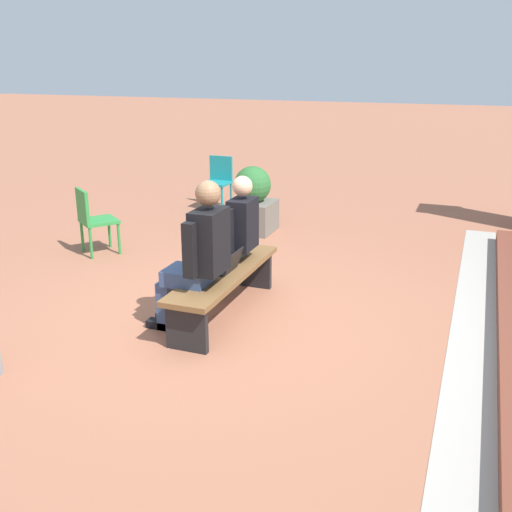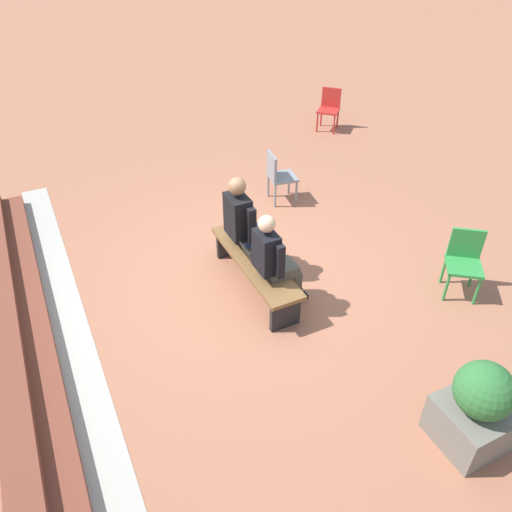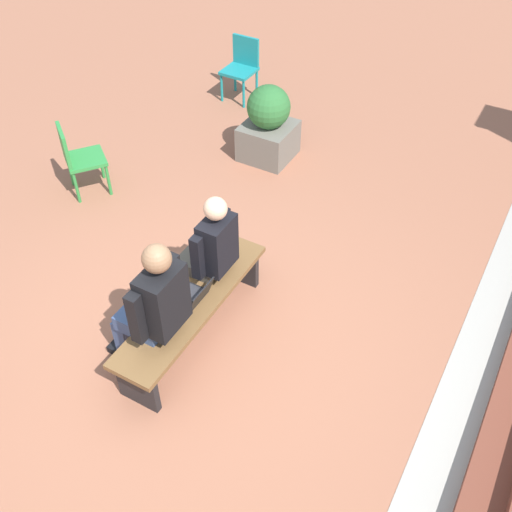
{
  "view_description": "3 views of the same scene",
  "coord_description": "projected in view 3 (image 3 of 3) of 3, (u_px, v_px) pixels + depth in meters",
  "views": [
    {
      "loc": [
        4.7,
        2.12,
        2.36
      ],
      "look_at": [
        -0.32,
        0.22,
        0.59
      ],
      "focal_mm": 42.0,
      "sensor_mm": 36.0,
      "label": 1
    },
    {
      "loc": [
        -4.65,
        2.12,
        4.13
      ],
      "look_at": [
        -0.53,
        0.11,
        0.77
      ],
      "focal_mm": 35.0,
      "sensor_mm": 36.0,
      "label": 2
    },
    {
      "loc": [
        2.56,
        2.12,
        4.19
      ],
      "look_at": [
        -0.43,
        0.44,
        0.99
      ],
      "focal_mm": 42.0,
      "sensor_mm": 36.0,
      "label": 3
    }
  ],
  "objects": [
    {
      "name": "person_student",
      "position": [
        208.0,
        250.0,
        5.17
      ],
      "size": [
        0.51,
        0.65,
        1.29
      ],
      "color": "#4C473D",
      "rests_on": "ground"
    },
    {
      "name": "ground_plane",
      "position": [
        188.0,
        351.0,
        5.25
      ],
      "size": [
        60.0,
        60.0,
        0.0
      ],
      "primitive_type": "plane",
      "color": "#9E6047"
    },
    {
      "name": "laptop",
      "position": [
        193.0,
        297.0,
        5.04
      ],
      "size": [
        0.32,
        0.29,
        0.21
      ],
      "color": "black",
      "rests_on": "bench"
    },
    {
      "name": "person_adult",
      "position": [
        153.0,
        305.0,
        4.65
      ],
      "size": [
        0.57,
        0.72,
        1.39
      ],
      "color": "#384C75",
      "rests_on": "ground"
    },
    {
      "name": "concrete_strip",
      "position": [
        443.0,
        447.0,
        4.57
      ],
      "size": [
        7.99,
        0.4,
        0.01
      ],
      "primitive_type": "cube",
      "color": "#A8A399",
      "rests_on": "ground"
    },
    {
      "name": "plastic_chair_far_left",
      "position": [
        77.0,
        156.0,
        6.62
      ],
      "size": [
        0.59,
        0.59,
        0.84
      ],
      "color": "#2D893D",
      "rests_on": "ground"
    },
    {
      "name": "planter",
      "position": [
        268.0,
        125.0,
        7.19
      ],
      "size": [
        0.6,
        0.6,
        0.94
      ],
      "color": "#6B665B",
      "rests_on": "ground"
    },
    {
      "name": "bench",
      "position": [
        193.0,
        308.0,
        5.14
      ],
      "size": [
        1.8,
        0.44,
        0.45
      ],
      "color": "brown",
      "rests_on": "ground"
    },
    {
      "name": "plastic_chair_mid_courtyard",
      "position": [
        242.0,
        65.0,
        8.28
      ],
      "size": [
        0.43,
        0.43,
        0.84
      ],
      "color": "teal",
      "rests_on": "ground"
    }
  ]
}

